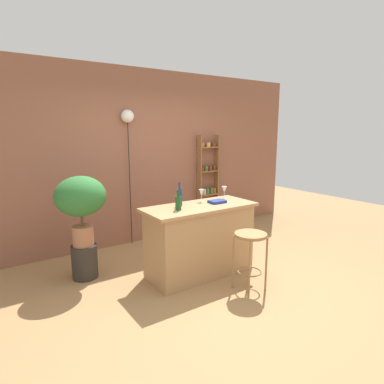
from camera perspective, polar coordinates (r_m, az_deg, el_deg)
The scene contains 13 objects.
ground at distance 4.18m, azimuth 3.82°, elevation -15.41°, with size 12.00×12.00×0.00m, color #A37A4C.
back_wall at distance 5.43m, azimuth -8.84°, elevation 6.03°, with size 6.40×0.10×2.80m, color #8C5642.
kitchen_counter at distance 4.22m, azimuth 1.36°, elevation -8.35°, with size 1.45×0.62×0.91m.
bar_stool at distance 3.85m, azimuth 10.17°, elevation -9.52°, with size 0.37×0.37×0.69m.
spice_shelf at distance 6.03m, azimuth 2.83°, elevation 1.83°, with size 0.42×0.13×1.75m.
plant_stool at distance 4.41m, azimuth -18.28°, elevation -11.46°, with size 0.32×0.32×0.43m, color #2D2823.
potted_plant at distance 4.18m, azimuth -18.93°, elevation -1.29°, with size 0.62×0.56×0.87m.
bottle_olive_oil at distance 3.85m, azimuth -2.42°, elevation -1.87°, with size 0.07×0.07×0.24m.
bottle_vinegar at distance 4.06m, azimuth -2.18°, elevation -0.88°, with size 0.07×0.07×0.30m.
wine_glass_left at distance 4.29m, azimuth 1.65°, elevation -0.15°, with size 0.07×0.07×0.16m.
wine_glass_center at distance 4.54m, azimuth 5.68°, elevation 0.41°, with size 0.07×0.07×0.16m.
cookbook at distance 4.24m, azimuth 4.43°, elevation -1.68°, with size 0.21×0.15×0.04m, color navy.
pendant_globe_light at distance 5.20m, azimuth -11.24°, elevation 12.51°, with size 0.20×0.20×2.15m.
Camera 1 is at (-2.32, -2.93, 1.85)m, focal length 30.44 mm.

